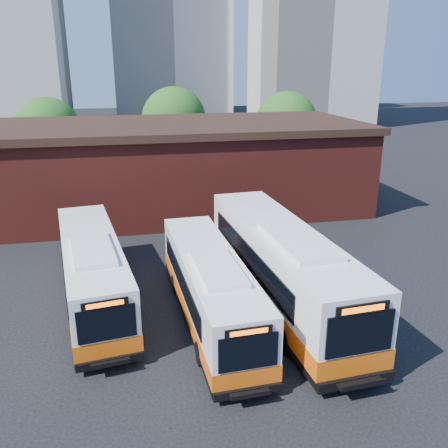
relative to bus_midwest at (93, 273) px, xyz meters
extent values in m
plane|color=black|center=(5.01, -5.32, -1.45)|extent=(220.00, 220.00, 0.00)
cube|color=white|center=(0.00, 0.03, 0.21)|extent=(3.90, 11.47, 2.67)
cube|color=#E75D0E|center=(0.00, 0.03, -0.56)|extent=(3.96, 11.52, 0.66)
cube|color=black|center=(0.00, 0.03, -1.03)|extent=(3.95, 11.51, 0.23)
cube|color=black|center=(0.77, -5.57, 0.47)|extent=(2.02, 0.33, 1.27)
cube|color=black|center=(0.77, -5.58, 1.25)|extent=(1.59, 0.27, 0.30)
cube|color=#FF5905|center=(0.77, -5.61, 1.25)|extent=(1.26, 0.19, 0.17)
cube|color=black|center=(0.77, -5.62, -1.03)|extent=(2.39, 0.46, 0.30)
cube|color=black|center=(0.80, -5.84, -0.94)|extent=(1.40, 0.54, 0.06)
cube|color=black|center=(0.83, -6.00, -0.87)|extent=(1.35, 0.22, 0.17)
cube|color=black|center=(-1.26, 0.24, 0.47)|extent=(1.24, 8.70, 0.98)
cube|color=black|center=(1.15, 0.57, 0.47)|extent=(1.24, 8.70, 0.98)
cube|color=white|center=(0.19, -1.36, 1.64)|extent=(2.15, 4.12, 0.21)
cylinder|color=black|center=(-0.64, -3.27, -0.98)|extent=(0.43, 0.97, 0.94)
cylinder|color=black|center=(1.50, -2.98, -0.98)|extent=(0.43, 0.97, 0.94)
cylinder|color=black|center=(-1.49, 2.86, -0.98)|extent=(0.43, 0.97, 0.94)
cylinder|color=black|center=(0.66, 3.15, -0.98)|extent=(0.43, 0.97, 0.94)
cube|color=white|center=(4.93, -2.68, 0.16)|extent=(2.75, 10.97, 2.59)
cube|color=#E75D0E|center=(4.93, -2.68, -0.59)|extent=(2.80, 11.02, 0.64)
cube|color=black|center=(4.93, -2.68, -1.04)|extent=(2.79, 11.01, 0.23)
cube|color=black|center=(5.15, -8.15, 0.41)|extent=(1.97, 0.13, 1.22)
cube|color=black|center=(5.15, -8.16, 1.16)|extent=(1.54, 0.12, 0.29)
cube|color=#FF5905|center=(5.15, -8.19, 1.16)|extent=(1.22, 0.07, 0.16)
cube|color=black|center=(5.15, -8.20, -1.04)|extent=(2.32, 0.22, 0.29)
cube|color=black|center=(5.16, -8.41, -0.95)|extent=(1.33, 0.40, 0.05)
cube|color=black|center=(5.17, -8.58, -0.89)|extent=(1.32, 0.09, 0.16)
cube|color=black|center=(3.74, -2.37, 0.41)|extent=(0.39, 8.49, 0.95)
cube|color=black|center=(6.09, -2.27, 0.41)|extent=(0.39, 8.49, 0.95)
cube|color=white|center=(4.98, -4.04, 1.54)|extent=(1.72, 3.87, 0.20)
cylinder|color=black|center=(4.01, -5.81, -1.00)|extent=(0.33, 0.92, 0.91)
cylinder|color=black|center=(6.10, -5.72, -1.00)|extent=(0.33, 0.92, 0.91)
cylinder|color=black|center=(3.77, 0.18, -1.00)|extent=(0.33, 0.92, 0.91)
cylinder|color=black|center=(5.86, 0.26, -1.00)|extent=(0.33, 0.92, 0.91)
cube|color=white|center=(8.35, -1.84, 0.50)|extent=(3.61, 13.37, 3.14)
cube|color=#E75D0E|center=(8.35, -1.84, -0.40)|extent=(3.67, 13.43, 0.77)
cube|color=black|center=(8.35, -1.84, -0.96)|extent=(3.66, 13.42, 0.28)
cube|color=black|center=(8.75, -8.48, 0.81)|extent=(2.39, 0.21, 1.49)
cube|color=black|center=(8.75, -8.49, 1.72)|extent=(1.87, 0.18, 0.35)
cube|color=#FF5905|center=(8.75, -8.53, 1.72)|extent=(1.49, 0.11, 0.20)
cube|color=black|center=(8.76, -8.55, -0.96)|extent=(2.82, 0.33, 0.35)
cube|color=black|center=(8.77, -8.80, -0.85)|extent=(1.62, 0.52, 0.07)
cube|color=black|center=(8.78, -9.00, -0.77)|extent=(1.60, 0.14, 0.20)
cube|color=black|center=(6.89, -1.49, 0.81)|extent=(0.68, 10.30, 1.16)
cube|color=black|center=(9.75, -1.32, 0.81)|extent=(0.68, 10.30, 1.16)
cube|color=white|center=(8.45, -3.50, 2.19)|extent=(2.19, 4.74, 0.24)
cylinder|color=black|center=(7.30, -5.66, -0.90)|extent=(0.42, 1.12, 1.10)
cylinder|color=black|center=(9.85, -5.51, -0.90)|extent=(0.42, 1.12, 1.10)
cylinder|color=black|center=(6.86, 1.60, -0.90)|extent=(0.42, 1.12, 1.10)
cylinder|color=black|center=(9.40, 1.75, -0.90)|extent=(0.42, 1.12, 1.10)
imported|color=#131B37|center=(8.15, -8.02, -0.54)|extent=(0.49, 0.70, 1.83)
cube|color=maroon|center=(5.01, 14.68, 1.55)|extent=(28.00, 12.00, 6.00)
cube|color=black|center=(5.01, 14.68, 4.70)|extent=(28.60, 12.60, 0.50)
cube|color=black|center=(8.01, 8.65, -0.25)|extent=(1.20, 0.08, 2.40)
cylinder|color=#382314|center=(-4.99, 26.68, -0.10)|extent=(0.36, 0.36, 2.70)
sphere|color=#1F5A19|center=(-4.99, 26.68, 3.20)|extent=(6.00, 6.00, 6.00)
cylinder|color=#382314|center=(7.01, 28.68, 0.02)|extent=(0.36, 0.36, 2.95)
sphere|color=#1F5A19|center=(7.01, 28.68, 3.63)|extent=(6.56, 6.56, 6.56)
cylinder|color=#382314|center=(18.01, 25.68, -0.05)|extent=(0.36, 0.36, 2.81)
sphere|color=#1F5A19|center=(18.01, 25.68, 3.38)|extent=(6.24, 6.24, 6.24)
camera|label=1|loc=(1.73, -20.50, 9.00)|focal=38.00mm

